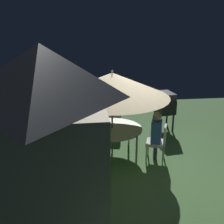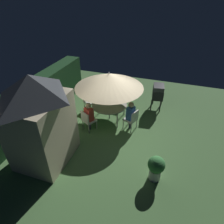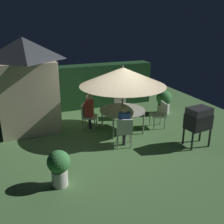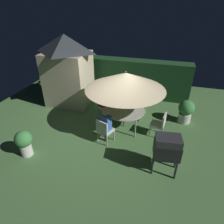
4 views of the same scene
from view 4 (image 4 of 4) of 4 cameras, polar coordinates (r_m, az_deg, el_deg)
ground_plane at (r=7.23m, az=-2.56°, el=-5.73°), size 11.00×11.00×0.00m
hedge_backdrop at (r=9.81m, az=3.98°, el=10.27°), size 6.23×0.74×1.79m
garden_shed at (r=8.85m, az=-12.99°, el=11.95°), size 1.97×1.67×3.08m
patio_table at (r=7.15m, az=3.68°, el=0.41°), size 1.52×1.52×0.74m
patio_umbrella at (r=6.64m, az=4.01°, el=9.15°), size 2.81×2.81×2.22m
bbq_grill at (r=5.41m, az=16.07°, el=-10.15°), size 0.76×0.59×1.20m
chair_near_shed at (r=7.95m, az=-2.94°, el=2.30°), size 0.62×0.62×0.90m
chair_far_side at (r=6.42m, az=-2.34°, el=-5.25°), size 0.59×0.60×0.90m
chair_toward_hedge at (r=6.94m, az=14.05°, el=-3.26°), size 0.53×0.53×0.90m
chair_toward_house at (r=8.20m, az=8.49°, el=2.92°), size 0.59×0.59×0.90m
potted_plant_by_shed at (r=8.04m, az=21.06°, el=0.40°), size 0.60×0.60×0.94m
potted_plant_by_grill at (r=6.53m, az=-24.65°, el=-8.04°), size 0.52×0.52×0.87m
person_in_red at (r=7.78m, az=-2.55°, el=3.81°), size 0.37×0.41×1.26m
person_in_blue at (r=6.33m, az=-1.90°, el=-2.95°), size 0.40×0.34×1.26m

